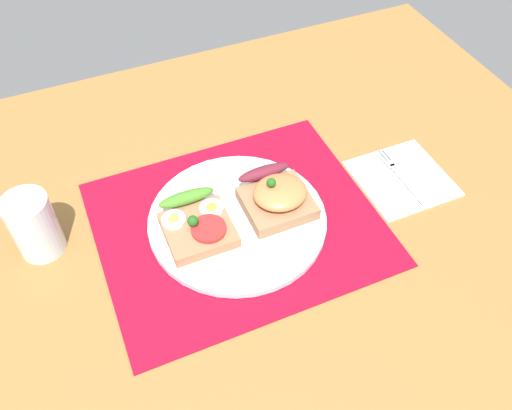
% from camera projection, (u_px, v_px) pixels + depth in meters
% --- Properties ---
extents(ground_plane, '(1.20, 0.90, 0.03)m').
position_uv_depth(ground_plane, '(238.00, 230.00, 0.82)').
color(ground_plane, olive).
extents(placemat, '(0.41, 0.34, 0.00)m').
position_uv_depth(placemat, '(237.00, 223.00, 0.80)').
color(placemat, maroon).
rests_on(placemat, ground_plane).
extents(plate, '(0.26, 0.26, 0.01)m').
position_uv_depth(plate, '(237.00, 220.00, 0.80)').
color(plate, white).
rests_on(plate, placemat).
extents(sandwich_egg_tomato, '(0.09, 0.11, 0.04)m').
position_uv_depth(sandwich_egg_tomato, '(197.00, 224.00, 0.77)').
color(sandwich_egg_tomato, '#9C6948').
rests_on(sandwich_egg_tomato, plate).
extents(sandwich_salmon, '(0.10, 0.11, 0.06)m').
position_uv_depth(sandwich_salmon, '(277.00, 196.00, 0.79)').
color(sandwich_salmon, '#926B49').
rests_on(sandwich_salmon, plate).
extents(napkin, '(0.14, 0.14, 0.01)m').
position_uv_depth(napkin, '(402.00, 178.00, 0.86)').
color(napkin, white).
rests_on(napkin, ground_plane).
extents(fork, '(0.02, 0.13, 0.00)m').
position_uv_depth(fork, '(400.00, 175.00, 0.86)').
color(fork, '#B7B7BC').
rests_on(fork, napkin).
extents(drinking_glass, '(0.06, 0.06, 0.10)m').
position_uv_depth(drinking_glass, '(34.00, 226.00, 0.74)').
color(drinking_glass, silver).
rests_on(drinking_glass, ground_plane).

